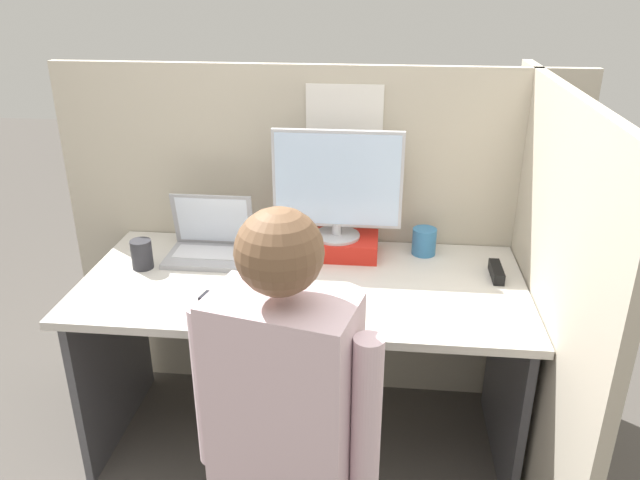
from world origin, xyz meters
TOP-DOWN VIEW (x-y plane):
  - cubicle_panel_back at (0.00, 0.80)m, footprint 2.13×0.05m
  - cubicle_panel_right at (0.84, 0.31)m, footprint 0.04×1.43m
  - desk at (0.00, 0.39)m, footprint 1.63×0.77m
  - paper_box at (0.11, 0.63)m, footprint 0.33×0.20m
  - monitor at (0.11, 0.63)m, footprint 0.50×0.18m
  - laptop at (-0.39, 0.56)m, footprint 0.33×0.23m
  - mouse at (-0.18, 0.22)m, footprint 0.07×0.05m
  - stapler at (0.71, 0.49)m, footprint 0.04×0.15m
  - carrot_toy at (0.02, 0.15)m, footprint 0.04×0.16m
  - person at (0.08, -0.50)m, footprint 0.47×0.47m
  - coffee_mug at (0.46, 0.67)m, footprint 0.10×0.10m
  - pen_cup at (-0.62, 0.43)m, footprint 0.08×0.08m

SIDE VIEW (x-z plane):
  - desk at x=0.00m, z-range 0.20..0.94m
  - cubicle_panel_right at x=0.84m, z-range 0.00..1.47m
  - cubicle_panel_back at x=0.00m, z-range 0.00..1.47m
  - mouse at x=-0.18m, z-range 0.75..0.78m
  - stapler at x=0.71m, z-range 0.75..0.79m
  - carrot_toy at x=0.02m, z-range 0.75..0.79m
  - person at x=0.08m, z-range 0.10..1.45m
  - paper_box at x=0.11m, z-range 0.75..0.82m
  - laptop at x=-0.39m, z-range 0.67..0.92m
  - coffee_mug at x=0.46m, z-range 0.75..0.85m
  - pen_cup at x=-0.62m, z-range 0.75..0.86m
  - monitor at x=0.11m, z-range 0.83..1.26m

